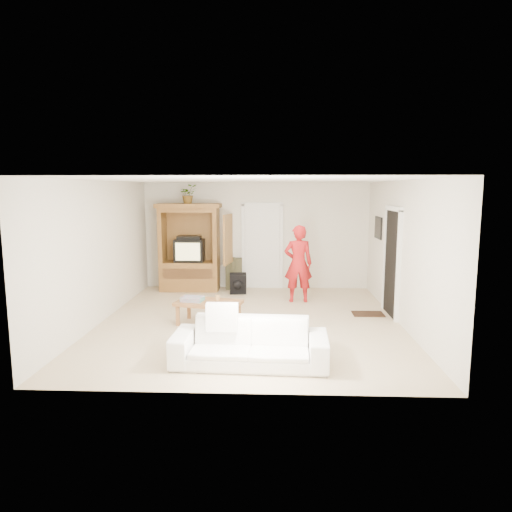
# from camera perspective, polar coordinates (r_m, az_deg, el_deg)

# --- Properties ---
(floor) EXTENTS (6.00, 6.00, 0.00)m
(floor) POSITION_cam_1_polar(r_m,az_deg,el_deg) (8.56, -0.78, -8.23)
(floor) COLOR tan
(floor) RESTS_ON ground
(ceiling) EXTENTS (6.00, 6.00, 0.00)m
(ceiling) POSITION_cam_1_polar(r_m,az_deg,el_deg) (8.20, -0.82, 9.46)
(ceiling) COLOR white
(ceiling) RESTS_ON floor
(wall_back) EXTENTS (5.50, 0.00, 5.50)m
(wall_back) POSITION_cam_1_polar(r_m,az_deg,el_deg) (11.25, 0.03, 2.55)
(wall_back) COLOR silver
(wall_back) RESTS_ON floor
(wall_front) EXTENTS (5.50, 0.00, 5.50)m
(wall_front) POSITION_cam_1_polar(r_m,az_deg,el_deg) (5.33, -2.56, -4.06)
(wall_front) COLOR silver
(wall_front) RESTS_ON floor
(wall_left) EXTENTS (0.00, 6.00, 6.00)m
(wall_left) POSITION_cam_1_polar(r_m,az_deg,el_deg) (8.86, -18.85, 0.50)
(wall_left) COLOR silver
(wall_left) RESTS_ON floor
(wall_right) EXTENTS (0.00, 6.00, 6.00)m
(wall_right) POSITION_cam_1_polar(r_m,az_deg,el_deg) (8.58, 17.86, 0.30)
(wall_right) COLOR silver
(wall_right) RESTS_ON floor
(armoire) EXTENTS (1.82, 1.14, 2.10)m
(armoire) POSITION_cam_1_polar(r_m,az_deg,el_deg) (11.14, -8.17, 0.37)
(armoire) COLOR brown
(armoire) RESTS_ON floor
(door_back) EXTENTS (0.85, 0.05, 2.04)m
(door_back) POSITION_cam_1_polar(r_m,az_deg,el_deg) (11.25, 0.79, 1.11)
(door_back) COLOR white
(door_back) RESTS_ON floor
(doorway_right) EXTENTS (0.05, 0.90, 2.04)m
(doorway_right) POSITION_cam_1_polar(r_m,az_deg,el_deg) (9.19, 16.64, -0.90)
(doorway_right) COLOR black
(doorway_right) RESTS_ON floor
(framed_picture) EXTENTS (0.03, 0.60, 0.48)m
(framed_picture) POSITION_cam_1_polar(r_m,az_deg,el_deg) (10.38, 15.05, 3.42)
(framed_picture) COLOR black
(framed_picture) RESTS_ON wall_right
(doormat) EXTENTS (0.60, 0.40, 0.02)m
(doormat) POSITION_cam_1_polar(r_m,az_deg,el_deg) (9.30, 13.83, -7.04)
(doormat) COLOR #382316
(doormat) RESTS_ON floor
(plant) EXTENTS (0.52, 0.49, 0.45)m
(plant) POSITION_cam_1_polar(r_m,az_deg,el_deg) (11.01, -8.47, 7.66)
(plant) COLOR #4C7238
(plant) RESTS_ON armoire
(man) EXTENTS (0.63, 0.42, 1.68)m
(man) POSITION_cam_1_polar(r_m,az_deg,el_deg) (9.92, 5.30, -0.96)
(man) COLOR #B5181A
(man) RESTS_ON floor
(sofa) EXTENTS (2.20, 0.94, 0.63)m
(sofa) POSITION_cam_1_polar(r_m,az_deg,el_deg) (6.50, -0.77, -10.76)
(sofa) COLOR white
(sofa) RESTS_ON floor
(coffee_table) EXTENTS (1.27, 0.89, 0.43)m
(coffee_table) POSITION_cam_1_polar(r_m,az_deg,el_deg) (8.36, -5.94, -6.02)
(coffee_table) COLOR #926032
(coffee_table) RESTS_ON floor
(towel) EXTENTS (0.43, 0.35, 0.08)m
(towel) POSITION_cam_1_polar(r_m,az_deg,el_deg) (8.38, -7.94, -5.34)
(towel) COLOR #CD4471
(towel) RESTS_ON coffee_table
(candle) EXTENTS (0.08, 0.08, 0.10)m
(candle) POSITION_cam_1_polar(r_m,az_deg,el_deg) (8.36, -4.83, -5.25)
(candle) COLOR tan
(candle) RESTS_ON coffee_table
(backpack_black) EXTENTS (0.41, 0.27, 0.47)m
(backpack_black) POSITION_cam_1_polar(r_m,az_deg,el_deg) (10.72, -2.26, -3.51)
(backpack_black) COLOR black
(backpack_black) RESTS_ON floor
(backpack_olive) EXTENTS (0.42, 0.32, 0.76)m
(backpack_olive) POSITION_cam_1_polar(r_m,az_deg,el_deg) (11.24, -2.78, -2.22)
(backpack_olive) COLOR #47442B
(backpack_olive) RESTS_ON floor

